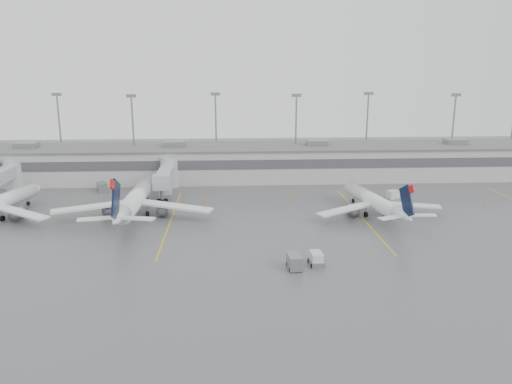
{
  "coord_description": "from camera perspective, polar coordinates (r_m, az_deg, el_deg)",
  "views": [
    {
      "loc": [
        -7.0,
        -63.16,
        26.96
      ],
      "look_at": [
        -2.01,
        24.0,
        5.0
      ],
      "focal_mm": 35.0,
      "sensor_mm": 36.0,
      "label": 1
    }
  ],
  "objects": [
    {
      "name": "ground",
      "position": [
        69.03,
        2.84,
        -8.89
      ],
      "size": [
        260.0,
        260.0,
        0.0
      ],
      "primitive_type": "plane",
      "color": "#525255",
      "rests_on": "ground"
    },
    {
      "name": "terminal",
      "position": [
        123.46,
        0.03,
        3.48
      ],
      "size": [
        152.0,
        17.0,
        9.45
      ],
      "color": "#AFAFAA",
      "rests_on": "ground"
    },
    {
      "name": "light_masts",
      "position": [
        127.98,
        -0.12,
        7.42
      ],
      "size": [
        142.4,
        8.0,
        20.6
      ],
      "color": "gray",
      "rests_on": "ground"
    },
    {
      "name": "jet_bridge_left",
      "position": [
        121.41,
        -26.76,
        1.63
      ],
      "size": [
        4.0,
        17.2,
        7.0
      ],
      "color": "#A8ABAE",
      "rests_on": "ground"
    },
    {
      "name": "jet_bridge_right",
      "position": [
        112.12,
        -10.13,
        2.01
      ],
      "size": [
        4.0,
        17.2,
        7.0
      ],
      "color": "#A8ABAE",
      "rests_on": "ground"
    },
    {
      "name": "stand_markings",
      "position": [
        91.5,
        1.26,
        -3.02
      ],
      "size": [
        105.25,
        40.0,
        0.01
      ],
      "color": "#E5B80D",
      "rests_on": "ground"
    },
    {
      "name": "jet_mid_left",
      "position": [
        94.19,
        -13.68,
        -0.85
      ],
      "size": [
        29.18,
        32.72,
        10.58
      ],
      "rotation": [
        0.0,
        0.0,
        -0.03
      ],
      "color": "white",
      "rests_on": "ground"
    },
    {
      "name": "jet_mid_right",
      "position": [
        94.97,
        13.42,
        -1.04
      ],
      "size": [
        24.08,
        27.21,
        8.86
      ],
      "rotation": [
        0.0,
        0.0,
        0.18
      ],
      "color": "white",
      "rests_on": "ground"
    },
    {
      "name": "baggage_tug",
      "position": [
        70.86,
        6.88,
        -7.72
      ],
      "size": [
        2.05,
        3.0,
        1.86
      ],
      "rotation": [
        0.0,
        0.0,
        0.06
      ],
      "color": "silver",
      "rests_on": "ground"
    },
    {
      "name": "baggage_cart",
      "position": [
        69.16,
        4.42,
        -7.94
      ],
      "size": [
        1.96,
        3.19,
        1.98
      ],
      "rotation": [
        0.0,
        0.0,
        0.06
      ],
      "color": "slate",
      "rests_on": "ground"
    },
    {
      "name": "gse_uld_a",
      "position": [
        111.82,
        -26.54,
        -0.92
      ],
      "size": [
        2.47,
        1.77,
        1.65
      ],
      "primitive_type": "cube",
      "rotation": [
        0.0,
        0.0,
        -0.1
      ],
      "color": "silver",
      "rests_on": "ground"
    },
    {
      "name": "gse_uld_b",
      "position": [
        110.2,
        -10.3,
        0.23
      ],
      "size": [
        2.7,
        1.84,
        1.88
      ],
      "primitive_type": "cube",
      "rotation": [
        0.0,
        0.0,
        0.02
      ],
      "color": "silver",
      "rests_on": "ground"
    },
    {
      "name": "gse_uld_c",
      "position": [
        108.84,
        15.38,
        -0.28
      ],
      "size": [
        2.85,
        2.42,
        1.71
      ],
      "primitive_type": "cube",
      "rotation": [
        0.0,
        0.0,
        0.4
      ],
      "color": "silver",
      "rests_on": "ground"
    },
    {
      "name": "gse_loader",
      "position": [
        115.83,
        -17.18,
        0.52
      ],
      "size": [
        3.03,
        3.65,
        1.96
      ],
      "primitive_type": "cube",
      "rotation": [
        0.0,
        0.0,
        0.4
      ],
      "color": "slate",
      "rests_on": "ground"
    },
    {
      "name": "cone_b",
      "position": [
        102.14,
        -5.89,
        -1.04
      ],
      "size": [
        0.48,
        0.48,
        0.77
      ],
      "primitive_type": "cone",
      "color": "#FF6505",
      "rests_on": "ground"
    },
    {
      "name": "cone_c",
      "position": [
        106.85,
        4.12,
        -0.32
      ],
      "size": [
        0.48,
        0.48,
        0.77
      ],
      "primitive_type": "cone",
      "color": "#FF6505",
      "rests_on": "ground"
    },
    {
      "name": "cone_d",
      "position": [
        108.87,
        24.81,
        -1.37
      ],
      "size": [
        0.43,
        0.43,
        0.68
      ],
      "primitive_type": "cone",
      "color": "#FF6505",
      "rests_on": "ground"
    }
  ]
}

